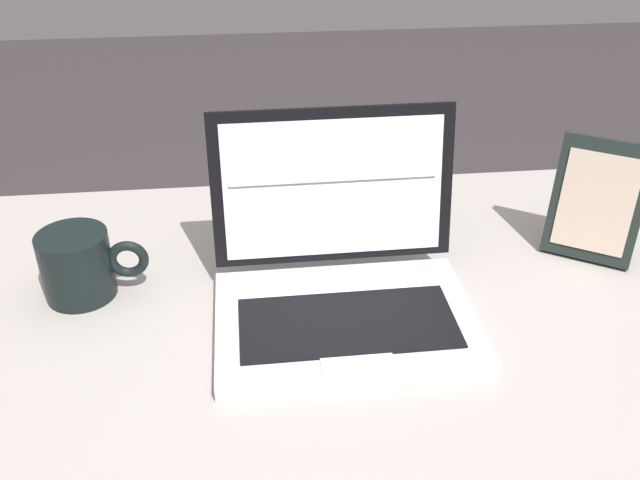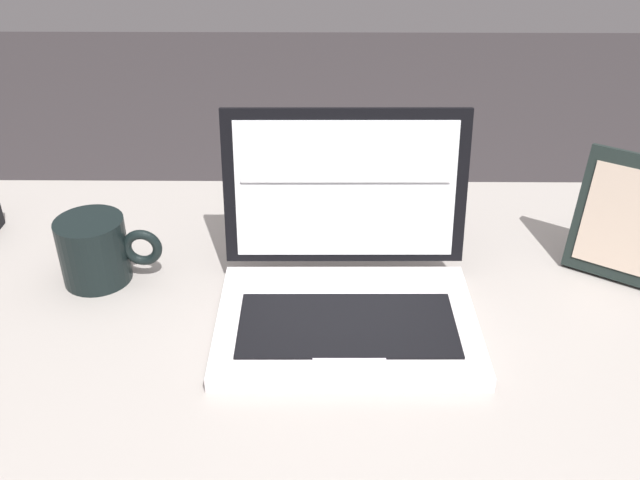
{
  "view_description": "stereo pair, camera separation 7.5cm",
  "coord_description": "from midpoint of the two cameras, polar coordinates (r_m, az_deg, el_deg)",
  "views": [
    {
      "loc": [
        -0.06,
        -0.68,
        1.23
      ],
      "look_at": [
        0.01,
        -0.04,
        0.84
      ],
      "focal_mm": 39.07,
      "sensor_mm": 36.0,
      "label": 1
    },
    {
      "loc": [
        0.02,
        -0.68,
        1.23
      ],
      "look_at": [
        0.01,
        -0.04,
        0.84
      ],
      "focal_mm": 39.07,
      "sensor_mm": 36.0,
      "label": 2
    }
  ],
  "objects": [
    {
      "name": "desk",
      "position": [
        0.93,
        1.79,
        -11.6
      ],
      "size": [
        1.56,
        0.73,
        0.71
      ],
      "color": "#9B948D",
      "rests_on": "ground"
    },
    {
      "name": "laptop_front",
      "position": [
        0.84,
        4.75,
        -3.45
      ],
      "size": [
        0.31,
        0.25,
        0.23
      ],
      "color": "silver",
      "rests_on": "desk"
    },
    {
      "name": "photo_frame",
      "position": [
        0.99,
        25.6,
        1.56
      ],
      "size": [
        0.12,
        0.1,
        0.17
      ],
      "color": "black",
      "rests_on": "desk"
    },
    {
      "name": "coffee_mug",
      "position": [
        0.93,
        -15.72,
        -0.88
      ],
      "size": [
        0.13,
        0.09,
        0.09
      ],
      "color": "black",
      "rests_on": "desk"
    }
  ]
}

